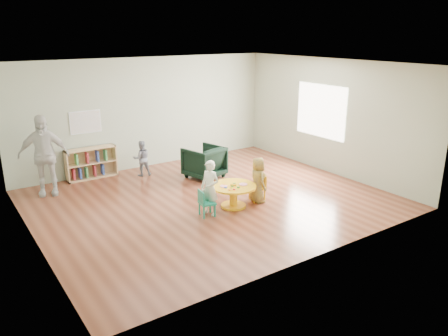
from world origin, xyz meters
name	(u,v)px	position (x,y,z in m)	size (l,w,h in m)	color
room	(210,111)	(0.01, 0.00, 1.89)	(7.10, 7.00, 2.80)	brown
activity_table	(233,192)	(0.17, -0.59, 0.32)	(0.91, 0.91, 0.50)	yellow
kid_chair_left	(205,202)	(-0.55, -0.67, 0.28)	(0.33, 0.33, 0.53)	#19896B
kid_chair_right	(259,187)	(0.82, -0.60, 0.30)	(0.36, 0.36, 0.56)	yellow
bookshelf	(90,163)	(-1.61, 2.86, 0.37)	(1.20, 0.30, 0.75)	tan
alphabet_poster	(85,122)	(-1.60, 2.98, 1.35)	(0.74, 0.01, 0.54)	white
armchair	(204,162)	(0.67, 1.33, 0.38)	(0.82, 0.84, 0.77)	black
child_left	(210,188)	(-0.42, -0.64, 0.54)	(0.39, 0.26, 1.08)	white
child_right	(258,180)	(0.74, -0.66, 0.48)	(0.47, 0.31, 0.96)	gold
toddler	(142,158)	(-0.52, 2.30, 0.44)	(0.43, 0.33, 0.88)	#1A2541
adult_caretaker	(44,155)	(-2.76, 2.27, 0.88)	(1.03, 0.43, 1.76)	silver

